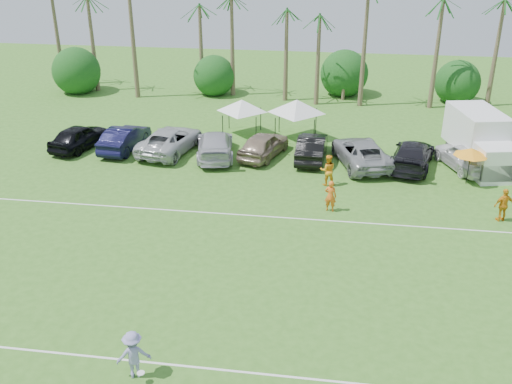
# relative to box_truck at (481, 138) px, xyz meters

# --- Properties ---
(field_lines) EXTENTS (80.00, 12.10, 0.01)m
(field_lines) POSITION_rel_box_truck_xyz_m (-14.88, -15.47, -1.85)
(field_lines) COLOR white
(field_lines) RESTS_ON ground
(palm_tree_0) EXTENTS (2.40, 2.40, 8.90)m
(palm_tree_0) POSITION_rel_box_truck_xyz_m (-36.88, 14.53, 5.63)
(palm_tree_0) COLOR brown
(palm_tree_0) RESTS_ON ground
(palm_tree_1) EXTENTS (2.40, 2.40, 9.90)m
(palm_tree_1) POSITION_rel_box_truck_xyz_m (-31.88, 14.53, 6.50)
(palm_tree_1) COLOR brown
(palm_tree_1) RESTS_ON ground
(palm_tree_4) EXTENTS (2.40, 2.40, 8.90)m
(palm_tree_4) POSITION_rel_box_truck_xyz_m (-18.88, 14.53, 5.63)
(palm_tree_4) COLOR brown
(palm_tree_4) RESTS_ON ground
(palm_tree_5) EXTENTS (2.40, 2.40, 9.90)m
(palm_tree_5) POSITION_rel_box_truck_xyz_m (-14.88, 14.53, 6.50)
(palm_tree_5) COLOR brown
(palm_tree_5) RESTS_ON ground
(palm_tree_8) EXTENTS (2.40, 2.40, 8.90)m
(palm_tree_8) POSITION_rel_box_truck_xyz_m (-1.88, 14.53, 5.63)
(palm_tree_8) COLOR brown
(palm_tree_8) RESTS_ON ground
(palm_tree_9) EXTENTS (2.40, 2.40, 9.90)m
(palm_tree_9) POSITION_rel_box_truck_xyz_m (3.12, 14.53, 6.50)
(palm_tree_9) COLOR brown
(palm_tree_9) RESTS_ON ground
(bush_tree_0) EXTENTS (4.00, 4.00, 4.00)m
(bush_tree_0) POSITION_rel_box_truck_xyz_m (-33.88, 15.53, -0.05)
(bush_tree_0) COLOR brown
(bush_tree_0) RESTS_ON ground
(bush_tree_1) EXTENTS (4.00, 4.00, 4.00)m
(bush_tree_1) POSITION_rel_box_truck_xyz_m (-20.88, 15.53, -0.05)
(bush_tree_1) COLOR brown
(bush_tree_1) RESTS_ON ground
(bush_tree_2) EXTENTS (4.00, 4.00, 4.00)m
(bush_tree_2) POSITION_rel_box_truck_xyz_m (-8.88, 15.53, -0.05)
(bush_tree_2) COLOR brown
(bush_tree_2) RESTS_ON ground
(bush_tree_3) EXTENTS (4.00, 4.00, 4.00)m
(bush_tree_3) POSITION_rel_box_truck_xyz_m (1.12, 15.53, -0.05)
(bush_tree_3) COLOR brown
(bush_tree_3) RESTS_ON ground
(sideline_player_a) EXTENTS (0.73, 0.56, 1.81)m
(sideline_player_a) POSITION_rel_box_truck_xyz_m (-9.45, -8.25, -0.95)
(sideline_player_a) COLOR orange
(sideline_player_a) RESTS_ON ground
(sideline_player_b) EXTENTS (1.05, 0.88, 1.95)m
(sideline_player_b) POSITION_rel_box_truck_xyz_m (-9.72, -4.74, -0.88)
(sideline_player_b) COLOR orange
(sideline_player_b) RESTS_ON ground
(sideline_player_c) EXTENTS (1.18, 0.80, 1.86)m
(sideline_player_c) POSITION_rel_box_truck_xyz_m (-0.33, -8.12, -0.92)
(sideline_player_c) COLOR orange
(sideline_player_c) RESTS_ON ground
(box_truck) EXTENTS (3.85, 7.09, 3.46)m
(box_truck) POSITION_rel_box_truck_xyz_m (0.00, 0.00, 0.00)
(box_truck) COLOR white
(box_truck) RESTS_ON ground
(canopy_tent_left) EXTENTS (3.88, 3.88, 3.15)m
(canopy_tent_left) POSITION_rel_box_truck_xyz_m (-16.41, 3.83, 0.84)
(canopy_tent_left) COLOR black
(canopy_tent_left) RESTS_ON ground
(canopy_tent_right) EXTENTS (4.31, 4.31, 3.50)m
(canopy_tent_right) POSITION_rel_box_truck_xyz_m (-12.28, 3.36, 1.14)
(canopy_tent_right) COLOR black
(canopy_tent_right) RESTS_ON ground
(market_umbrella) EXTENTS (2.08, 2.08, 2.31)m
(market_umbrella) POSITION_rel_box_truck_xyz_m (-1.25, -3.31, 0.22)
(market_umbrella) COLOR black
(market_umbrella) RESTS_ON ground
(frisbee_player) EXTENTS (1.35, 1.06, 1.84)m
(frisbee_player) POSITION_rel_box_truck_xyz_m (-15.85, -22.16, -0.93)
(frisbee_player) COLOR #8B86BF
(frisbee_player) RESTS_ON ground
(parked_car_0) EXTENTS (3.19, 5.39, 1.72)m
(parked_car_0) POSITION_rel_box_truck_xyz_m (-27.32, -0.83, -0.99)
(parked_car_0) COLOR black
(parked_car_0) RESTS_ON ground
(parked_car_1) EXTENTS (2.30, 5.37, 1.72)m
(parked_car_1) POSITION_rel_box_truck_xyz_m (-24.03, -0.66, -0.99)
(parked_car_1) COLOR black
(parked_car_1) RESTS_ON ground
(parked_car_2) EXTENTS (3.88, 6.59, 1.72)m
(parked_car_2) POSITION_rel_box_truck_xyz_m (-20.75, -0.60, -0.99)
(parked_car_2) COLOR #B8B9BB
(parked_car_2) RESTS_ON ground
(parked_car_3) EXTENTS (3.53, 6.29, 1.72)m
(parked_car_3) POSITION_rel_box_truck_xyz_m (-17.46, -1.04, -0.99)
(parked_car_3) COLOR #B6B5BD
(parked_car_3) RESTS_ON ground
(parked_car_4) EXTENTS (3.42, 5.43, 1.72)m
(parked_car_4) POSITION_rel_box_truck_xyz_m (-14.18, -0.56, -0.99)
(parked_car_4) COLOR gray
(parked_car_4) RESTS_ON ground
(parked_car_5) EXTENTS (2.03, 5.30, 1.72)m
(parked_car_5) POSITION_rel_box_truck_xyz_m (-10.89, -0.56, -0.99)
(parked_car_5) COLOR black
(parked_car_5) RESTS_ON ground
(parked_car_6) EXTENTS (4.47, 6.75, 1.72)m
(parked_car_6) POSITION_rel_box_truck_xyz_m (-7.61, -1.11, -0.99)
(parked_car_6) COLOR gray
(parked_car_6) RESTS_ON ground
(parked_car_7) EXTENTS (3.69, 6.33, 1.72)m
(parked_car_7) POSITION_rel_box_truck_xyz_m (-4.33, -1.05, -0.99)
(parked_car_7) COLOR black
(parked_car_7) RESTS_ON ground
(parked_car_8) EXTENTS (3.64, 5.44, 1.72)m
(parked_car_8) POSITION_rel_box_truck_xyz_m (-1.04, -0.91, -0.99)
(parked_car_8) COLOR silver
(parked_car_8) RESTS_ON ground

